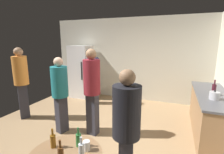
# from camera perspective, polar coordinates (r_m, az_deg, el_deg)

# --- Properties ---
(ground_plane) EXTENTS (5.20, 5.20, 0.10)m
(ground_plane) POSITION_cam_1_polar(r_m,az_deg,el_deg) (3.81, -6.56, -19.54)
(ground_plane) COLOR #9E7C56
(wall_back) EXTENTS (5.32, 0.06, 2.70)m
(wall_back) POSITION_cam_1_polar(r_m,az_deg,el_deg) (5.74, 5.32, 6.01)
(wall_back) COLOR beige
(wall_back) RESTS_ON ground_plane
(refrigerator) EXTENTS (0.70, 0.68, 1.80)m
(refrigerator) POSITION_cam_1_polar(r_m,az_deg,el_deg) (6.02, -10.28, 1.82)
(refrigerator) COLOR white
(refrigerator) RESTS_ON ground_plane
(kitchen_counter) EXTENTS (0.64, 2.08, 0.90)m
(kitchen_counter) POSITION_cam_1_polar(r_m,az_deg,el_deg) (4.13, 30.30, -10.78)
(kitchen_counter) COLOR olive
(kitchen_counter) RESTS_ON ground_plane
(kettle) EXTENTS (0.24, 0.17, 0.18)m
(kettle) POSITION_cam_1_polar(r_m,az_deg,el_deg) (3.59, 31.39, -5.39)
(kettle) COLOR #B2B2B7
(kettle) RESTS_ON kitchen_counter
(wine_bottle_on_counter) EXTENTS (0.08, 0.08, 0.31)m
(wine_bottle_on_counter) POSITION_cam_1_polar(r_m,az_deg,el_deg) (3.85, 31.23, -3.59)
(wine_bottle_on_counter) COLOR #3F141E
(wine_bottle_on_counter) RESTS_ON kitchen_counter
(beer_bottle_amber) EXTENTS (0.06, 0.06, 0.23)m
(beer_bottle_amber) POSITION_cam_1_polar(r_m,az_deg,el_deg) (2.17, -19.34, -19.63)
(beer_bottle_amber) COLOR #8C5919
(beer_bottle_amber) RESTS_ON foreground_table
(beer_bottle_brown) EXTENTS (0.06, 0.06, 0.23)m
(beer_bottle_brown) POSITION_cam_1_polar(r_m,az_deg,el_deg) (1.95, -16.99, -23.42)
(beer_bottle_brown) COLOR #593314
(beer_bottle_brown) RESTS_ON foreground_table
(beer_bottle_green) EXTENTS (0.06, 0.06, 0.23)m
(beer_bottle_green) POSITION_cam_1_polar(r_m,az_deg,el_deg) (2.12, -11.27, -20.02)
(beer_bottle_green) COLOR #26662D
(beer_bottle_green) RESTS_ON foreground_table
(beer_bottle_clear) EXTENTS (0.06, 0.06, 0.23)m
(beer_bottle_clear) POSITION_cam_1_polar(r_m,az_deg,el_deg) (1.95, -10.31, -23.07)
(beer_bottle_clear) COLOR silver
(beer_bottle_clear) RESTS_ON foreground_table
(plastic_cup_white) EXTENTS (0.08, 0.08, 0.11)m
(plastic_cup_white) POSITION_cam_1_polar(r_m,az_deg,el_deg) (2.05, -8.64, -21.98)
(plastic_cup_white) COLOR white
(plastic_cup_white) RESTS_ON foreground_table
(person_in_maroon_shirt) EXTENTS (0.38, 0.38, 1.80)m
(person_in_maroon_shirt) POSITION_cam_1_polar(r_m,az_deg,el_deg) (3.43, -6.81, -2.93)
(person_in_maroon_shirt) COLOR #2D2D38
(person_in_maroon_shirt) RESTS_ON ground_plane
(person_in_orange_shirt) EXTENTS (0.48, 0.48, 1.80)m
(person_in_orange_shirt) POSITION_cam_1_polar(r_m,az_deg,el_deg) (4.73, -28.40, -0.19)
(person_in_orange_shirt) COLOR #2D2D38
(person_in_orange_shirt) RESTS_ON ground_plane
(person_in_navy_shirt) EXTENTS (0.47, 0.47, 1.65)m
(person_in_navy_shirt) POSITION_cam_1_polar(r_m,az_deg,el_deg) (5.22, -6.34, 1.13)
(person_in_navy_shirt) COLOR #2D2D38
(person_in_navy_shirt) RESTS_ON ground_plane
(person_in_black_shirt) EXTENTS (0.42, 0.42, 1.63)m
(person_in_black_shirt) POSITION_cam_1_polar(r_m,az_deg,el_deg) (2.10, 4.88, -15.90)
(person_in_black_shirt) COLOR #2D2D38
(person_in_black_shirt) RESTS_ON ground_plane
(person_in_teal_shirt) EXTENTS (0.43, 0.43, 1.63)m
(person_in_teal_shirt) POSITION_cam_1_polar(r_m,az_deg,el_deg) (3.69, -17.19, -4.10)
(person_in_teal_shirt) COLOR #2D2D38
(person_in_teal_shirt) RESTS_ON ground_plane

